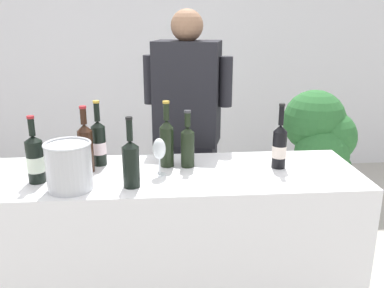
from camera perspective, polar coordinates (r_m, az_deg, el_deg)
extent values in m
cube|color=white|center=(4.58, -4.89, 13.47)|extent=(8.00, 0.10, 2.80)
cube|color=white|center=(2.32, -4.53, -14.79)|extent=(2.07, 0.60, 0.93)
cylinder|color=black|center=(1.93, -8.35, -3.15)|extent=(0.08, 0.08, 0.19)
cone|color=black|center=(1.90, -8.50, 0.00)|extent=(0.08, 0.08, 0.03)
cylinder|color=black|center=(1.88, -8.58, 1.88)|extent=(0.03, 0.03, 0.10)
cylinder|color=black|center=(1.87, -8.66, 3.52)|extent=(0.03, 0.03, 0.01)
cylinder|color=black|center=(2.25, -12.64, -0.24)|extent=(0.07, 0.07, 0.21)
cone|color=black|center=(2.22, -12.84, 2.70)|extent=(0.07, 0.07, 0.03)
cylinder|color=black|center=(2.20, -12.94, 4.28)|extent=(0.03, 0.03, 0.10)
cylinder|color=#B79333|center=(2.19, -13.04, 5.66)|extent=(0.03, 0.03, 0.01)
cylinder|color=silver|center=(2.25, -12.62, -0.50)|extent=(0.08, 0.08, 0.06)
cylinder|color=black|center=(2.18, -3.47, -0.40)|extent=(0.07, 0.07, 0.21)
cone|color=black|center=(2.14, -3.53, 2.79)|extent=(0.07, 0.07, 0.04)
cylinder|color=black|center=(2.13, -3.57, 4.45)|extent=(0.03, 0.03, 0.09)
cylinder|color=#B79333|center=(2.12, -3.59, 5.76)|extent=(0.04, 0.04, 0.01)
cylinder|color=black|center=(2.16, -14.33, -1.00)|extent=(0.07, 0.07, 0.21)
cone|color=black|center=(2.13, -14.58, 2.20)|extent=(0.07, 0.07, 0.04)
cylinder|color=black|center=(2.11, -14.69, 3.70)|extent=(0.03, 0.03, 0.08)
cylinder|color=maroon|center=(2.10, -14.79, 4.91)|extent=(0.04, 0.04, 0.01)
cylinder|color=black|center=(2.20, 11.88, -0.77)|extent=(0.07, 0.07, 0.19)
cone|color=black|center=(2.17, 12.06, 2.11)|extent=(0.07, 0.07, 0.04)
cylinder|color=black|center=(2.15, 12.17, 3.83)|extent=(0.03, 0.03, 0.10)
cylinder|color=black|center=(2.14, 12.27, 5.27)|extent=(0.03, 0.03, 0.01)
cylinder|color=silver|center=(2.20, 11.86, -1.01)|extent=(0.07, 0.07, 0.06)
cylinder|color=black|center=(2.10, -20.67, -2.30)|extent=(0.08, 0.08, 0.20)
cone|color=black|center=(2.07, -21.01, 0.71)|extent=(0.08, 0.08, 0.03)
cylinder|color=black|center=(2.05, -21.17, 2.18)|extent=(0.03, 0.03, 0.08)
cylinder|color=maroon|center=(2.04, -21.31, 3.46)|extent=(0.03, 0.03, 0.01)
cylinder|color=silver|center=(2.10, -20.64, -2.56)|extent=(0.08, 0.08, 0.08)
cylinder|color=black|center=(2.17, -0.61, -0.76)|extent=(0.07, 0.07, 0.19)
cone|color=black|center=(2.14, -0.62, 1.99)|extent=(0.07, 0.07, 0.03)
cylinder|color=black|center=(2.13, -0.62, 3.35)|extent=(0.03, 0.03, 0.07)
cylinder|color=#333338|center=(2.12, -0.62, 4.47)|extent=(0.04, 0.04, 0.01)
cylinder|color=silver|center=(2.09, -4.43, -4.19)|extent=(0.06, 0.06, 0.00)
cylinder|color=silver|center=(2.07, -4.46, -3.04)|extent=(0.01, 0.01, 0.09)
ellipsoid|color=silver|center=(2.04, -4.52, -0.66)|extent=(0.06, 0.06, 0.11)
ellipsoid|color=maroon|center=(2.05, -4.51, -1.15)|extent=(0.05, 0.05, 0.04)
cylinder|color=silver|center=(1.96, -16.51, -3.08)|extent=(0.21, 0.21, 0.21)
torus|color=silver|center=(1.93, -16.79, 0.00)|extent=(0.21, 0.21, 0.01)
cube|color=black|center=(2.82, -0.60, -8.71)|extent=(0.40, 0.32, 0.93)
cube|color=black|center=(2.58, -0.65, 7.02)|extent=(0.44, 0.33, 0.63)
sphere|color=#8C664C|center=(2.54, -0.68, 15.95)|extent=(0.19, 0.19, 0.19)
cylinder|color=black|center=(2.53, 4.66, 8.50)|extent=(0.08, 0.08, 0.30)
cylinder|color=black|center=(2.62, -5.79, 8.77)|extent=(0.08, 0.08, 0.30)
cylinder|color=brown|center=(3.56, 17.50, -10.04)|extent=(0.33, 0.33, 0.23)
sphere|color=#2D6B33|center=(3.32, 18.35, 0.99)|extent=(0.41, 0.41, 0.41)
sphere|color=#2D6B33|center=(3.33, 18.56, -3.40)|extent=(0.31, 0.31, 0.31)
sphere|color=#2D6B33|center=(3.24, 17.33, -1.27)|extent=(0.40, 0.40, 0.40)
sphere|color=#2D6B33|center=(3.31, 16.42, 3.06)|extent=(0.47, 0.47, 0.47)
cylinder|color=#4C3823|center=(3.39, 18.12, -3.80)|extent=(0.05, 0.05, 0.60)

